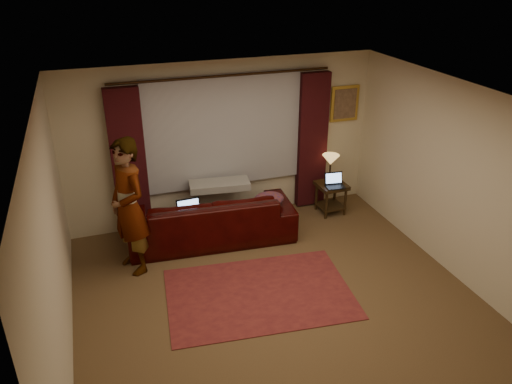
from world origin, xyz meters
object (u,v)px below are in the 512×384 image
sofa (211,209)px  laptop_table (336,181)px  laptop_sofa (191,211)px  end_table (331,198)px  tiffany_lamp (330,168)px  person (129,207)px

sofa → laptop_table: sofa is taller
sofa → laptop_sofa: size_ratio=6.46×
end_table → laptop_table: bearing=-93.1°
sofa → tiffany_lamp: size_ratio=5.52×
sofa → tiffany_lamp: 2.20m
sofa → end_table: bearing=-170.4°
end_table → laptop_table: laptop_table is taller
end_table → tiffany_lamp: (0.03, 0.15, 0.50)m
person → sofa: bearing=86.8°
tiffany_lamp → laptop_table: 0.32m
laptop_table → person: size_ratio=0.17×
sofa → laptop_table: (2.13, 0.05, 0.14)m
laptop_sofa → end_table: laptop_sofa is taller
sofa → tiffany_lamp: sofa is taller
sofa → person: (-1.21, -0.43, 0.46)m
tiffany_lamp → laptop_sofa: bearing=-168.0°
tiffany_lamp → person: (-3.38, -0.77, 0.20)m
sofa → person: 1.37m
laptop_sofa → tiffany_lamp: tiffany_lamp is taller
laptop_sofa → laptop_table: bearing=2.1°
sofa → laptop_table: 2.13m
laptop_sofa → person: 0.96m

